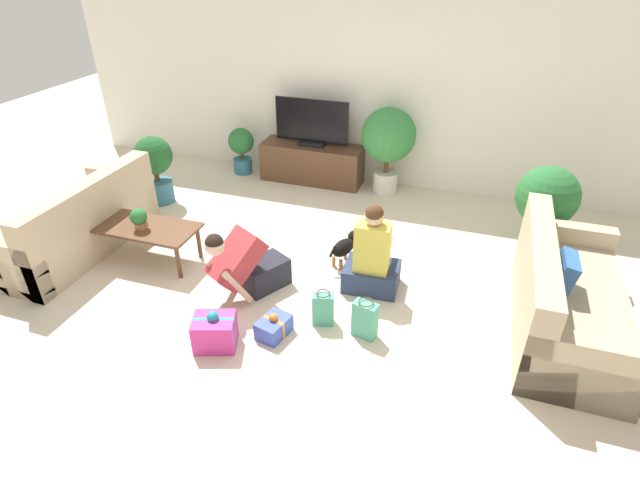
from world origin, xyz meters
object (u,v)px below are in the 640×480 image
tv (312,125)px  person_sitting (372,260)px  potted_plant_back_left (241,147)px  dog (347,245)px  gift_box_b (274,327)px  tabletop_plant (139,218)px  gift_box_a (215,332)px  gift_bag_a (365,319)px  sofa_right (564,301)px  potted_plant_corner_right (546,201)px  tv_console (312,163)px  person_kneeling (247,265)px  potted_plant_corner_left (155,165)px  potted_plant_back_right (388,139)px  gift_bag_b (323,309)px  mug (142,224)px  sofa_left (76,225)px  coffee_table (145,230)px

tv → person_sitting: tv is taller
potted_plant_back_left → dog: (2.07, -1.79, -0.19)m
gift_box_b → tabletop_plant: tabletop_plant is taller
gift_box_a → gift_bag_a: (1.15, 0.51, 0.03)m
sofa_right → potted_plant_corner_right: (-0.15, 1.28, 0.31)m
tv_console → person_kneeling: (0.29, -2.68, 0.07)m
potted_plant_corner_right → potted_plant_back_left: (-3.96, 0.92, -0.21)m
sofa_right → gift_box_a: size_ratio=4.55×
tv → potted_plant_corner_left: bearing=-143.2°
potted_plant_back_right → person_sitting: (0.33, -2.16, -0.42)m
person_kneeling → gift_box_b: bearing=-15.9°
sofa_right → potted_plant_back_right: size_ratio=1.62×
tv_console → gift_bag_b: tv_console is taller
tv → gift_box_a: 3.48m
sofa_right → dog: (-2.03, 0.41, -0.09)m
potted_plant_back_left → dog: bearing=-40.9°
person_kneeling → gift_box_a: bearing=-57.4°
potted_plant_back_left → dog: size_ratio=1.40×
potted_plant_back_left → tabletop_plant: bearing=-88.1°
tv_console → potted_plant_corner_right: size_ratio=1.43×
tv_console → tv: tv is taller
potted_plant_back_left → tabletop_plant: (0.08, -2.46, 0.13)m
tv_console → tabletop_plant: tabletop_plant is taller
gift_bag_a → mug: (-2.45, 0.41, 0.27)m
sofa_left → gift_box_a: bearing=67.4°
person_kneeling → dog: bearing=77.7°
tv_console → mug: size_ratio=11.62×
sofa_right → person_kneeling: size_ratio=2.23×
sofa_left → gift_box_b: sofa_left is taller
person_kneeling → mug: bearing=-159.8°
coffee_table → tv_console: tv_console is taller
tv_console → tabletop_plant: bearing=-111.1°
mug → tabletop_plant: 0.08m
person_sitting → tabletop_plant: bearing=4.4°
tabletop_plant → tv: bearing=68.9°
gift_bag_b → mug: mug is taller
potted_plant_corner_right → person_kneeling: 3.13m
potted_plant_back_right → dog: 1.87m
potted_plant_corner_left → gift_bag_a: 3.56m
sofa_right → mug: 4.03m
dog → sofa_right: bearing=-169.0°
tv → tabletop_plant: 2.70m
dog → gift_box_b: (-0.28, -1.28, -0.12)m
potted_plant_corner_left → dog: size_ratio=1.83×
tv → mug: size_ratio=8.42×
gift_bag_b → tabletop_plant: size_ratio=1.48×
dog → gift_bag_b: 1.01m
sofa_right → person_kneeling: bearing=98.7°
potted_plant_back_right → mug: size_ratio=9.55×
tv → gift_box_b: tv is taller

